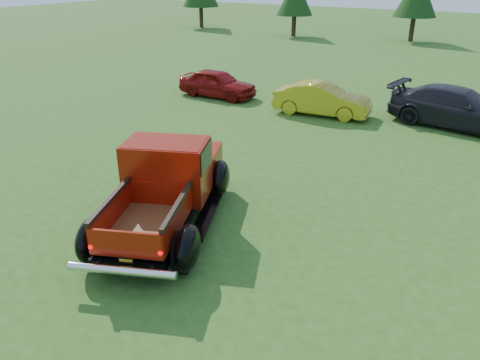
# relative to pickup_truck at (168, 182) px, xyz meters

# --- Properties ---
(ground) EXTENTS (120.00, 120.00, 0.00)m
(ground) POSITION_rel_pickup_truck_xyz_m (1.39, 0.49, -0.88)
(ground) COLOR #305117
(ground) RESTS_ON ground
(pickup_truck) EXTENTS (3.78, 5.31, 1.85)m
(pickup_truck) POSITION_rel_pickup_truck_xyz_m (0.00, 0.00, 0.00)
(pickup_truck) COLOR black
(pickup_truck) RESTS_ON ground
(show_car_red) EXTENTS (3.52, 1.44, 1.19)m
(show_car_red) POSITION_rel_pickup_truck_xyz_m (-5.11, 9.74, -0.28)
(show_car_red) COLOR maroon
(show_car_red) RESTS_ON ground
(show_car_yellow) EXTENTS (3.80, 1.65, 1.22)m
(show_car_yellow) POSITION_rel_pickup_truck_xyz_m (-0.11, 9.50, -0.27)
(show_car_yellow) COLOR #B2A217
(show_car_yellow) RESTS_ON ground
(show_car_grey) EXTENTS (5.04, 2.65, 1.39)m
(show_car_grey) POSITION_rel_pickup_truck_xyz_m (4.61, 10.55, -0.18)
(show_car_grey) COLOR black
(show_car_grey) RESTS_ON ground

